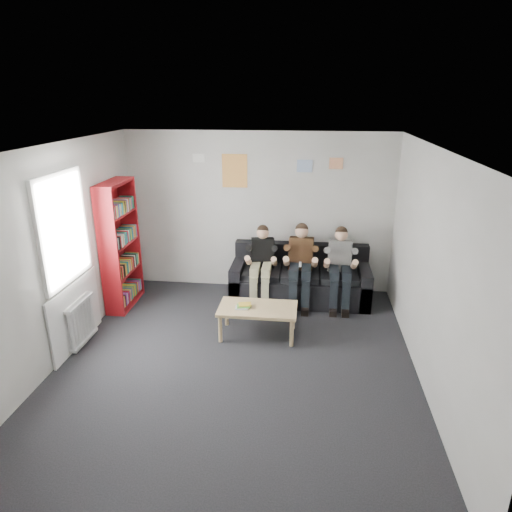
{
  "coord_description": "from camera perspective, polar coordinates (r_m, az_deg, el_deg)",
  "views": [
    {
      "loc": [
        0.84,
        -4.99,
        3.25
      ],
      "look_at": [
        0.1,
        1.3,
        0.99
      ],
      "focal_mm": 32.0,
      "sensor_mm": 36.0,
      "label": 1
    }
  ],
  "objects": [
    {
      "name": "room_shell",
      "position": [
        5.41,
        -2.64,
        -1.01
      ],
      "size": [
        5.0,
        5.0,
        5.0
      ],
      "color": "black",
      "rests_on": "ground"
    },
    {
      "name": "sofa",
      "position": [
        7.65,
        5.52,
        -3.07
      ],
      "size": [
        2.25,
        0.92,
        0.87
      ],
      "color": "black",
      "rests_on": "ground"
    },
    {
      "name": "bookshelf",
      "position": [
        7.46,
        -16.57,
        1.29
      ],
      "size": [
        0.3,
        0.91,
        2.02
      ],
      "rotation": [
        0.0,
        0.0,
        0.01
      ],
      "color": "maroon",
      "rests_on": "ground"
    },
    {
      "name": "coffee_table",
      "position": [
        6.44,
        0.22,
        -6.84
      ],
      "size": [
        1.09,
        0.6,
        0.44
      ],
      "rotation": [
        0.0,
        0.0,
        -0.0
      ],
      "color": "tan",
      "rests_on": "ground"
    },
    {
      "name": "game_cases",
      "position": [
        6.4,
        -1.6,
        -6.26
      ],
      "size": [
        0.21,
        0.19,
        0.04
      ],
      "rotation": [
        0.0,
        0.0,
        0.09
      ],
      "color": "silver",
      "rests_on": "coffee_table"
    },
    {
      "name": "person_left",
      "position": [
        7.38,
        0.69,
        -1.11
      ],
      "size": [
        0.37,
        0.78,
        1.26
      ],
      "rotation": [
        0.0,
        0.0,
        0.17
      ],
      "color": "black",
      "rests_on": "sofa"
    },
    {
      "name": "person_middle",
      "position": [
        7.34,
        5.57,
        -1.18
      ],
      "size": [
        0.39,
        0.84,
        1.31
      ],
      "rotation": [
        0.0,
        0.0,
        -0.06
      ],
      "color": "#4F341A",
      "rests_on": "sofa"
    },
    {
      "name": "person_right",
      "position": [
        7.36,
        10.46,
        -1.45
      ],
      "size": [
        0.37,
        0.8,
        1.28
      ],
      "rotation": [
        0.0,
        0.0,
        -0.08
      ],
      "color": "silver",
      "rests_on": "sofa"
    },
    {
      "name": "radiator",
      "position": [
        6.66,
        -20.96,
        -7.65
      ],
      "size": [
        0.1,
        0.64,
        0.6
      ],
      "color": "silver",
      "rests_on": "ground"
    },
    {
      "name": "window",
      "position": [
        6.42,
        -22.28,
        -2.17
      ],
      "size": [
        0.05,
        1.3,
        2.36
      ],
      "color": "white",
      "rests_on": "room_shell"
    },
    {
      "name": "poster_large",
      "position": [
        7.68,
        -2.69,
        10.58
      ],
      "size": [
        0.42,
        0.01,
        0.55
      ],
      "primitive_type": "cube",
      "color": "#F1EA55",
      "rests_on": "room_shell"
    },
    {
      "name": "poster_blue",
      "position": [
        7.56,
        6.1,
        11.12
      ],
      "size": [
        0.25,
        0.01,
        0.2
      ],
      "primitive_type": "cube",
      "color": "#3877BF",
      "rests_on": "room_shell"
    },
    {
      "name": "poster_pink",
      "position": [
        7.56,
        9.98,
        11.33
      ],
      "size": [
        0.22,
        0.01,
        0.18
      ],
      "primitive_type": "cube",
      "color": "#DC448C",
      "rests_on": "room_shell"
    },
    {
      "name": "poster_sign",
      "position": [
        7.77,
        -7.18,
        12.05
      ],
      "size": [
        0.2,
        0.01,
        0.14
      ],
      "primitive_type": "cube",
      "color": "white",
      "rests_on": "room_shell"
    }
  ]
}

